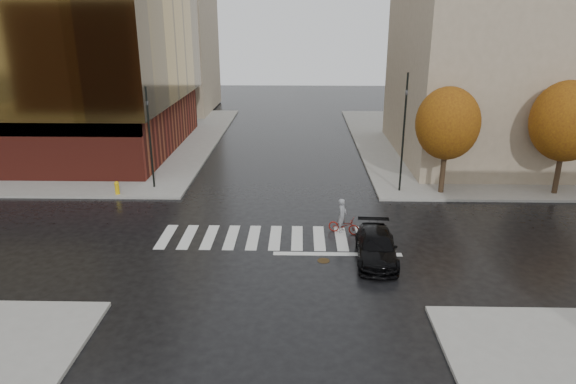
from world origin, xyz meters
The scene contains 15 objects.
ground centered at (0.00, 0.00, 0.00)m, with size 120.00×120.00×0.00m, color black.
sidewalk_nw centered at (-21.00, 21.00, 0.07)m, with size 30.00×30.00×0.15m, color gray.
sidewalk_ne centered at (21.00, 21.00, 0.07)m, with size 30.00×30.00×0.15m, color gray.
crosswalk centered at (0.00, 0.50, 0.01)m, with size 12.00×3.00×0.01m, color silver.
office_glass centered at (-22.00, 17.99, 8.28)m, with size 27.00×19.00×16.00m.
building_ne_tan centered at (17.00, 17.00, 9.15)m, with size 16.00×16.00×18.00m, color gray.
building_nw_far centered at (-16.00, 37.00, 10.15)m, with size 14.00×12.00×20.00m, color gray.
tree_ne_a centered at (10.00, 7.40, 4.46)m, with size 3.80×3.80×6.50m.
tree_ne_b centered at (17.00, 7.40, 4.62)m, with size 4.20×4.20×6.89m.
sedan centered at (4.70, -1.80, 0.63)m, with size 1.78×4.38×1.27m, color black.
cyclist centered at (3.44, 1.17, 0.63)m, with size 1.72×1.16×1.86m.
traffic_light_nw centered at (-8.13, 7.97, 3.69)m, with size 0.19×0.16×6.37m.
traffic_light_ne centered at (7.48, 7.64, 4.28)m, with size 0.19×0.21×7.26m.
fire_hydrant centered at (-10.00, 6.50, 0.60)m, with size 0.29×0.29×0.82m.
manhole centered at (2.32, -2.00, 0.01)m, with size 0.56×0.56×0.01m, color #423017.
Camera 1 is at (1.21, -23.04, 10.53)m, focal length 32.00 mm.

